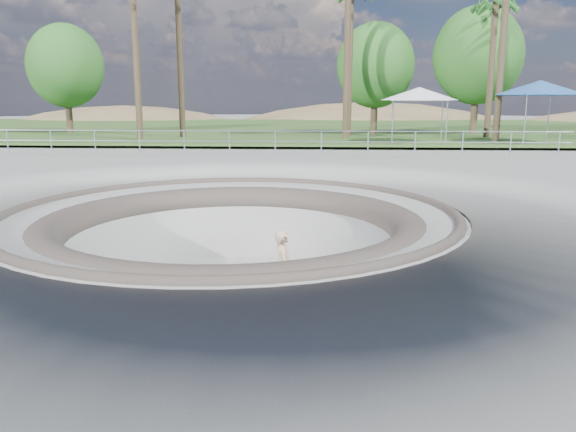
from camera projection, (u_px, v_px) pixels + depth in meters
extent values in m
plane|color=#A6A6A1|center=(231.00, 212.00, 12.72)|extent=(180.00, 180.00, 0.00)
torus|color=#A6A6A1|center=(233.00, 296.00, 13.12)|extent=(14.00, 14.00, 4.00)
cylinder|color=#A6A6A1|center=(233.00, 294.00, 13.11)|extent=(6.60, 6.60, 0.10)
torus|color=#534C42|center=(231.00, 213.00, 12.72)|extent=(10.24, 10.24, 0.24)
torus|color=#534C42|center=(232.00, 231.00, 12.81)|extent=(8.91, 8.91, 0.81)
cube|color=#2F5522|center=(298.00, 128.00, 45.90)|extent=(180.00, 36.00, 0.12)
ellipsoid|color=brown|center=(127.00, 173.00, 69.08)|extent=(50.40, 36.00, 23.40)
ellipsoid|color=brown|center=(368.00, 181.00, 72.47)|extent=(61.60, 44.00, 28.60)
cylinder|color=#96999E|center=(275.00, 131.00, 24.20)|extent=(25.00, 0.05, 0.05)
cylinder|color=#96999E|center=(275.00, 141.00, 24.30)|extent=(25.00, 0.05, 0.05)
cube|color=brown|center=(283.00, 306.00, 12.01)|extent=(0.83, 0.25, 0.02)
cylinder|color=#BCBBC1|center=(283.00, 307.00, 12.02)|extent=(0.04, 0.17, 0.04)
cylinder|color=#BCBBC1|center=(283.00, 307.00, 12.02)|extent=(0.04, 0.17, 0.04)
cylinder|color=beige|center=(283.00, 307.00, 12.02)|extent=(0.06, 0.03, 0.06)
cylinder|color=beige|center=(283.00, 307.00, 12.02)|extent=(0.06, 0.03, 0.06)
cylinder|color=beige|center=(283.00, 307.00, 12.02)|extent=(0.06, 0.03, 0.06)
cylinder|color=beige|center=(283.00, 307.00, 12.02)|extent=(0.06, 0.03, 0.06)
imported|color=#DBB48E|center=(283.00, 268.00, 11.84)|extent=(0.49, 0.66, 1.65)
cylinder|color=#96999E|center=(396.00, 123.00, 28.39)|extent=(0.06, 0.06, 2.09)
cylinder|color=#96999E|center=(449.00, 123.00, 28.23)|extent=(0.06, 0.06, 2.09)
cylinder|color=#96999E|center=(390.00, 121.00, 30.99)|extent=(0.06, 0.06, 2.09)
cylinder|color=#96999E|center=(438.00, 121.00, 30.83)|extent=(0.06, 0.06, 2.09)
cube|color=white|center=(419.00, 100.00, 29.38)|extent=(3.16, 3.16, 0.08)
cone|color=white|center=(419.00, 94.00, 29.31)|extent=(5.61, 5.61, 0.67)
cylinder|color=#96999E|center=(518.00, 121.00, 27.85)|extent=(0.06, 0.06, 2.34)
cylinder|color=#96999E|center=(499.00, 119.00, 30.77)|extent=(0.06, 0.06, 2.34)
cylinder|color=#96999E|center=(555.00, 119.00, 30.59)|extent=(0.06, 0.06, 2.34)
cube|color=#2D5CA5|center=(540.00, 95.00, 28.96)|extent=(3.69, 3.69, 0.08)
cone|color=#2D5CA5|center=(540.00, 87.00, 28.88)|extent=(6.24, 6.24, 0.75)
cylinder|color=brown|center=(136.00, 56.00, 30.85)|extent=(0.36, 0.36, 9.31)
cylinder|color=brown|center=(180.00, 57.00, 32.96)|extent=(0.36, 0.36, 9.59)
cylinder|color=brown|center=(347.00, 50.00, 31.73)|extent=(0.36, 0.36, 10.09)
cylinder|color=brown|center=(350.00, 61.00, 33.16)|extent=(0.36, 0.36, 9.10)
cylinder|color=brown|center=(502.00, 48.00, 29.72)|extent=(0.36, 0.36, 10.00)
cylinder|color=brown|center=(491.00, 68.00, 32.64)|extent=(0.36, 0.36, 8.28)
cylinder|color=brown|center=(68.00, 103.00, 38.02)|extent=(0.44, 0.44, 4.24)
ellipsoid|color=#2D6B24|center=(65.00, 66.00, 37.53)|extent=(5.06, 4.60, 5.52)
cylinder|color=brown|center=(374.00, 103.00, 36.72)|extent=(0.44, 0.44, 4.19)
ellipsoid|color=#2D6B24|center=(376.00, 65.00, 36.23)|extent=(5.01, 4.55, 5.46)
cylinder|color=brown|center=(475.00, 99.00, 36.33)|extent=(0.44, 0.44, 4.75)
ellipsoid|color=#2D6B24|center=(478.00, 55.00, 35.78)|extent=(5.67, 5.15, 6.18)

